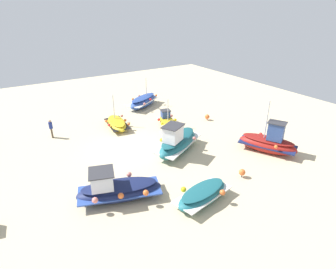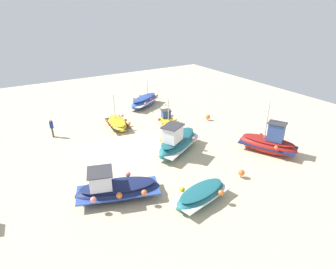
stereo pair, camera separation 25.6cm
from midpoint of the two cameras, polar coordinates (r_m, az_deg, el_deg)
name	(u,v)px [view 1 (the left image)]	position (r m, az deg, el deg)	size (l,w,h in m)	color
ground_plane	(125,149)	(23.14, -8.90, -2.83)	(50.79, 50.79, 0.00)	beige
fishing_boat_0	(117,189)	(17.35, -10.62, -10.78)	(3.29, 5.36, 2.00)	navy
fishing_boat_1	(117,124)	(27.01, -10.59, 2.20)	(3.82, 2.11, 3.07)	gold
fishing_boat_2	(203,194)	(17.07, 6.56, -11.92)	(2.36, 4.08, 0.96)	#1E6670
fishing_boat_3	(268,143)	(23.34, 19.33, -1.55)	(4.67, 3.37, 4.22)	maroon
fishing_boat_4	(177,142)	(22.01, 1.59, -1.53)	(4.03, 5.34, 2.61)	#1E6670
fishing_boat_5	(143,101)	(32.23, -5.25, 6.72)	(4.01, 4.98, 3.19)	#2D4C9E
fishing_boat_6	(167,121)	(27.10, -0.52, 2.80)	(3.36, 2.11, 2.77)	gold
person_walking	(51,127)	(26.39, -22.83, 1.33)	(0.32, 0.32, 1.67)	brown
mooring_buoy_0	(242,172)	(19.70, 14.38, -7.41)	(0.44, 0.44, 0.60)	#3F3F42
mooring_buoy_1	(207,117)	(28.57, 7.66, 3.58)	(0.47, 0.47, 0.60)	#3F3F42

